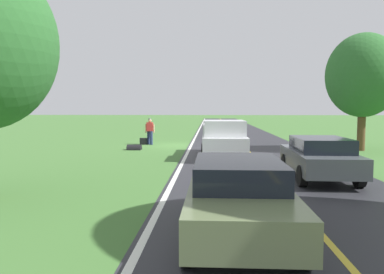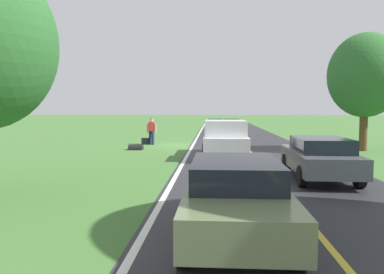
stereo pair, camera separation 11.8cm
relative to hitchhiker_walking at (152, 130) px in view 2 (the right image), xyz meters
name	(u,v)px [view 2 (the right image)]	position (x,y,z in m)	size (l,w,h in m)	color
ground_plane	(176,145)	(-1.68, 0.55, -0.98)	(200.00, 200.00, 0.00)	#427033
road_surface	(245,146)	(-6.06, 0.55, -0.98)	(7.02, 120.00, 0.00)	#28282D
lane_edge_line	(193,145)	(-2.73, 0.55, -0.98)	(0.16, 117.60, 0.00)	silver
lane_centre_line	(245,146)	(-6.06, 0.55, -0.98)	(0.14, 117.60, 0.00)	gold
hitchhiker_walking	(152,130)	(0.00, 0.00, 0.00)	(0.62, 0.51, 1.75)	navy
suitcase_carried	(145,141)	(0.42, 0.08, -0.76)	(0.20, 0.46, 0.44)	black
pickup_truck_passing	(225,137)	(-4.58, 6.07, -0.01)	(2.14, 5.42, 1.82)	silver
tree_far_side_near	(365,75)	(-12.39, 2.87, 3.20)	(4.03, 4.03, 6.52)	brown
sedan_mid_oncoming	(319,157)	(-7.62, 11.46, -0.23)	(2.00, 4.44, 1.41)	#4C5156
sedan_ahead_same_lane	(236,196)	(-4.47, 17.24, -0.23)	(1.95, 4.41, 1.41)	#66754C
drainage_culvert	(136,150)	(0.41, 3.11, -0.98)	(0.60, 0.60, 0.80)	black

